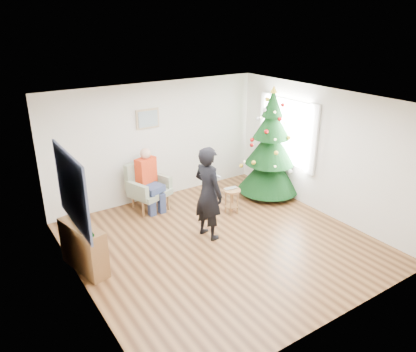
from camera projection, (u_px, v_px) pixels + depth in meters
floor at (221, 243)px, 7.44m from camera, size 5.00×5.00×0.00m
ceiling at (223, 102)px, 6.48m from camera, size 5.00×5.00×0.00m
wall_back at (157, 142)px, 8.90m from camera, size 5.00×0.00×5.00m
wall_front at (339, 240)px, 5.02m from camera, size 5.00×0.00×5.00m
wall_left at (77, 214)px, 5.68m from camera, size 0.00×5.00×5.00m
wall_right at (323, 152)px, 8.24m from camera, size 0.00×5.00×5.00m
window_panel at (288, 132)px, 8.92m from camera, size 0.04×1.30×1.40m
curtains at (287, 132)px, 8.91m from camera, size 0.05×1.75×1.50m
christmas_tree at (270, 148)px, 9.03m from camera, size 1.39×1.39×2.51m
stool at (232, 201)px, 8.46m from camera, size 0.36×0.36×0.54m
laptop at (232, 189)px, 8.35m from camera, size 0.31×0.21×0.02m
armchair at (148, 192)px, 8.65m from camera, size 0.93×0.90×1.02m
seated_person at (149, 179)px, 8.51m from camera, size 0.53×0.69×1.33m
standing_man at (208, 193)px, 7.35m from camera, size 0.53×0.71×1.77m
game_controller at (218, 177)px, 7.32m from camera, size 0.06×0.13×0.04m
console at (84, 247)px, 6.54m from camera, size 0.52×1.04×0.80m
garland at (81, 224)px, 6.38m from camera, size 0.14×0.90×0.14m
tapestry at (71, 190)px, 5.84m from camera, size 0.03×1.50×1.15m
framed_picture at (148, 119)px, 8.56m from camera, size 0.52×0.05×0.42m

